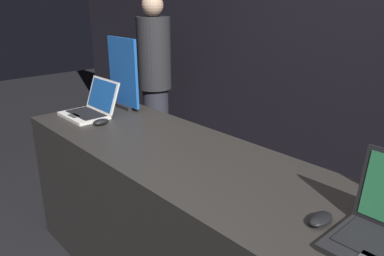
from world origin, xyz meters
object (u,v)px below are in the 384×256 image
object	(u,v)px
laptop_front	(91,107)
mouse_back	(320,219)
person_bystander	(155,81)
mouse_front	(101,122)
promo_stand_front	(123,75)

from	to	relation	value
laptop_front	mouse_back	xyz separation A→B (m)	(1.70, -0.02, -0.04)
mouse_back	person_bystander	distance (m)	2.55
mouse_back	mouse_front	bearing A→B (deg)	-178.68
promo_stand_front	mouse_back	xyz separation A→B (m)	(1.70, -0.29, -0.22)
mouse_back	promo_stand_front	bearing A→B (deg)	170.49
laptop_front	person_bystander	xyz separation A→B (m)	(-0.63, 1.00, -0.07)
laptop_front	person_bystander	size ratio (longest dim) A/B	0.20
laptop_front	person_bystander	bearing A→B (deg)	122.18
mouse_front	promo_stand_front	world-z (taller)	promo_stand_front
promo_stand_front	mouse_back	size ratio (longest dim) A/B	4.28
mouse_back	person_bystander	size ratio (longest dim) A/B	0.07
laptop_front	promo_stand_front	distance (m)	0.32
mouse_front	person_bystander	size ratio (longest dim) A/B	0.06
laptop_front	person_bystander	world-z (taller)	person_bystander
laptop_front	mouse_back	distance (m)	1.71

